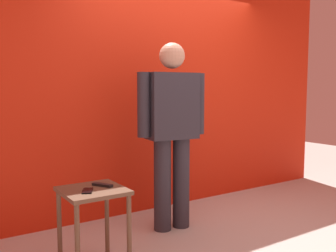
{
  "coord_description": "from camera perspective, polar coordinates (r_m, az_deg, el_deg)",
  "views": [
    {
      "loc": [
        -2.44,
        -2.42,
        1.38
      ],
      "look_at": [
        -0.48,
        0.55,
        1.03
      ],
      "focal_mm": 40.3,
      "sensor_mm": 36.0,
      "label": 1
    }
  ],
  "objects": [
    {
      "name": "back_wall_red",
      "position": [
        4.44,
        -0.07,
        5.56
      ],
      "size": [
        5.02,
        0.12,
        2.75
      ],
      "primitive_type": "cube",
      "color": "red",
      "rests_on": "ground_plane"
    },
    {
      "name": "ground_plane",
      "position": [
        3.7,
        11.42,
        -16.37
      ],
      "size": [
        12.0,
        12.0,
        0.0
      ],
      "primitive_type": "plane",
      "color": "#B7B2A8"
    },
    {
      "name": "cell_phone",
      "position": [
        2.84,
        -12.08,
        -9.55
      ],
      "size": [
        0.13,
        0.16,
        0.01
      ],
      "primitive_type": "cube",
      "rotation": [
        0.0,
        0.0,
        -0.47
      ],
      "color": "black",
      "rests_on": "side_table"
    },
    {
      "name": "side_table",
      "position": [
        2.94,
        -11.26,
        -11.59
      ],
      "size": [
        0.46,
        0.46,
        0.64
      ],
      "color": "brown",
      "rests_on": "ground_plane"
    },
    {
      "name": "tv_remote",
      "position": [
        2.97,
        -9.9,
        -8.76
      ],
      "size": [
        0.12,
        0.17,
        0.02
      ],
      "primitive_type": "cube",
      "rotation": [
        0.0,
        0.0,
        0.51
      ],
      "color": "black",
      "rests_on": "side_table"
    },
    {
      "name": "standing_person",
      "position": [
        3.66,
        0.6,
        -0.04
      ],
      "size": [
        0.72,
        0.3,
        1.82
      ],
      "color": "#2D2D38",
      "rests_on": "ground_plane"
    }
  ]
}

